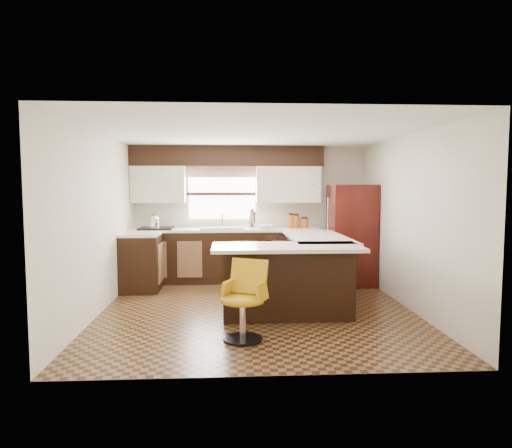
{
  "coord_description": "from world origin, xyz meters",
  "views": [
    {
      "loc": [
        -0.36,
        -6.14,
        1.7
      ],
      "look_at": [
        0.02,
        0.45,
        1.14
      ],
      "focal_mm": 32.0,
      "sensor_mm": 36.0,
      "label": 1
    }
  ],
  "objects": [
    {
      "name": "bar_chair",
      "position": [
        -0.23,
        -1.24,
        0.44
      ],
      "size": [
        0.62,
        0.62,
        0.88
      ],
      "primitive_type": null,
      "rotation": [
        0.0,
        0.0,
        -0.43
      ],
      "color": "#CA9510",
      "rests_on": "floor"
    },
    {
      "name": "wall_front",
      "position": [
        0.0,
        -2.2,
        1.2
      ],
      "size": [
        4.4,
        0.0,
        4.4
      ],
      "primitive_type": "plane",
      "rotation": [
        -1.57,
        0.0,
        0.0
      ],
      "color": "beige",
      "rests_on": "floor"
    },
    {
      "name": "counter_back",
      "position": [
        -0.45,
        1.9,
        0.92
      ],
      "size": [
        3.3,
        0.6,
        0.04
      ],
      "primitive_type": "cube",
      "color": "silver",
      "rests_on": "base_cab_back"
    },
    {
      "name": "upper_cab_left",
      "position": [
        -1.62,
        2.03,
        1.72
      ],
      "size": [
        0.94,
        0.35,
        0.64
      ],
      "primitive_type": "cube",
      "color": "beige",
      "rests_on": "wall_back"
    },
    {
      "name": "percolator",
      "position": [
        0.03,
        1.9,
        1.1
      ],
      "size": [
        0.13,
        0.13,
        0.31
      ],
      "primitive_type": "cylinder",
      "color": "silver",
      "rests_on": "counter_back"
    },
    {
      "name": "wall_right",
      "position": [
        2.1,
        0.0,
        1.2
      ],
      "size": [
        0.0,
        4.4,
        4.4
      ],
      "primitive_type": "plane",
      "rotation": [
        1.57,
        0.0,
        -1.57
      ],
      "color": "beige",
      "rests_on": "floor"
    },
    {
      "name": "mixing_bowl",
      "position": [
        0.26,
        1.9,
        0.98
      ],
      "size": [
        0.29,
        0.29,
        0.06
      ],
      "primitive_type": "imported",
      "rotation": [
        0.0,
        0.0,
        0.13
      ],
      "color": "white",
      "rests_on": "counter_back"
    },
    {
      "name": "window_pane",
      "position": [
        -0.5,
        2.18,
        1.55
      ],
      "size": [
        1.2,
        0.02,
        0.9
      ],
      "primitive_type": "cube",
      "color": "white",
      "rests_on": "wall_back"
    },
    {
      "name": "dishwasher",
      "position": [
        0.55,
        1.61,
        0.43
      ],
      "size": [
        0.58,
        0.03,
        0.78
      ],
      "primitive_type": "cube",
      "color": "black",
      "rests_on": "floor"
    },
    {
      "name": "canister_small",
      "position": [
        0.97,
        1.92,
        1.03
      ],
      "size": [
        0.14,
        0.14,
        0.17
      ],
      "primitive_type": "cylinder",
      "color": "#9B511A",
      "rests_on": "counter_back"
    },
    {
      "name": "valance",
      "position": [
        -0.5,
        2.14,
        1.94
      ],
      "size": [
        1.3,
        0.06,
        0.18
      ],
      "primitive_type": "cube",
      "color": "#D19B93",
      "rests_on": "wall_back"
    },
    {
      "name": "counter_pen_long",
      "position": [
        0.95,
        0.62,
        0.92
      ],
      "size": [
        0.84,
        1.95,
        0.04
      ],
      "primitive_type": "cube",
      "color": "silver",
      "rests_on": "peninsula_long"
    },
    {
      "name": "cooktop",
      "position": [
        -1.65,
        1.88,
        0.96
      ],
      "size": [
        0.58,
        0.5,
        0.02
      ],
      "primitive_type": "cube",
      "color": "black",
      "rests_on": "counter_back"
    },
    {
      "name": "floor",
      "position": [
        0.0,
        0.0,
        0.0
      ],
      "size": [
        4.4,
        4.4,
        0.0
      ],
      "primitive_type": "plane",
      "color": "#49301A",
      "rests_on": "ground"
    },
    {
      "name": "wall_back",
      "position": [
        0.0,
        2.2,
        1.2
      ],
      "size": [
        4.4,
        0.0,
        4.4
      ],
      "primitive_type": "plane",
      "rotation": [
        1.57,
        0.0,
        0.0
      ],
      "color": "beige",
      "rests_on": "floor"
    },
    {
      "name": "peninsula_return",
      "position": [
        0.38,
        -0.35,
        0.45
      ],
      "size": [
        1.65,
        0.6,
        0.9
      ],
      "primitive_type": "cube",
      "color": "black",
      "rests_on": "floor"
    },
    {
      "name": "peninsula_long",
      "position": [
        0.9,
        0.62,
        0.45
      ],
      "size": [
        0.6,
        1.95,
        0.9
      ],
      "primitive_type": "cube",
      "color": "black",
      "rests_on": "floor"
    },
    {
      "name": "base_cab_back",
      "position": [
        -0.45,
        1.9,
        0.45
      ],
      "size": [
        3.3,
        0.6,
        0.9
      ],
      "primitive_type": "cube",
      "color": "black",
      "rests_on": "floor"
    },
    {
      "name": "canister_med",
      "position": [
        0.81,
        1.92,
        1.06
      ],
      "size": [
        0.13,
        0.13,
        0.22
      ],
      "primitive_type": "cylinder",
      "color": "#9B511A",
      "rests_on": "counter_back"
    },
    {
      "name": "soffit",
      "position": [
        -0.4,
        2.03,
        2.22
      ],
      "size": [
        3.4,
        0.35,
        0.36
      ],
      "primitive_type": "cube",
      "color": "black",
      "rests_on": "wall_back"
    },
    {
      "name": "kettle",
      "position": [
        -1.68,
        1.88,
        1.1
      ],
      "size": [
        0.19,
        0.19,
        0.25
      ],
      "primitive_type": null,
      "color": "silver",
      "rests_on": "cooktop"
    },
    {
      "name": "counter_pen_return",
      "position": [
        0.35,
        -0.44,
        0.92
      ],
      "size": [
        1.89,
        0.84,
        0.04
      ],
      "primitive_type": "cube",
      "color": "silver",
      "rests_on": "peninsula_return"
    },
    {
      "name": "counter_left",
      "position": [
        -1.8,
        1.25,
        0.92
      ],
      "size": [
        0.6,
        0.7,
        0.04
      ],
      "primitive_type": "cube",
      "color": "silver",
      "rests_on": "base_cab_left"
    },
    {
      "name": "canister_large",
      "position": [
        0.72,
        1.92,
        1.06
      ],
      "size": [
        0.12,
        0.12,
        0.24
      ],
      "primitive_type": "cylinder",
      "color": "#9B511A",
      "rests_on": "counter_back"
    },
    {
      "name": "wall_left",
      "position": [
        -2.1,
        0.0,
        1.2
      ],
      "size": [
        0.0,
        4.4,
        4.4
      ],
      "primitive_type": "plane",
      "rotation": [
        1.57,
        0.0,
        1.57
      ],
      "color": "beige",
      "rests_on": "floor"
    },
    {
      "name": "ceiling",
      "position": [
        0.0,
        0.0,
        2.4
      ],
      "size": [
        4.4,
        4.4,
        0.0
      ],
      "primitive_type": "plane",
      "rotation": [
        3.14,
        0.0,
        0.0
      ],
      "color": "silver",
      "rests_on": "wall_back"
    },
    {
      "name": "base_cab_left",
      "position": [
        -1.8,
        1.25,
        0.45
      ],
      "size": [
        0.6,
        0.7,
        0.9
      ],
      "primitive_type": "cube",
      "color": "black",
      "rests_on": "floor"
    },
    {
      "name": "sink",
      "position": [
        -0.5,
        1.88,
        0.96
      ],
      "size": [
        0.75,
        0.45,
        0.03
      ],
      "primitive_type": "cube",
      "color": "#B2B2B7",
      "rests_on": "counter_back"
    },
    {
      "name": "refrigerator",
      "position": [
        1.71,
        1.51,
        0.86
      ],
      "size": [
        0.74,
        0.71,
        1.72
      ],
      "primitive_type": "cube",
      "color": "#390D09",
      "rests_on": "floor"
    },
    {
      "name": "upper_cab_right",
      "position": [
        0.68,
        2.03,
        1.72
      ],
      "size": [
        1.14,
        0.35,
        0.64
      ],
      "primitive_type": "cube",
      "color": "beige",
      "rests_on": "wall_back"
    }
  ]
}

